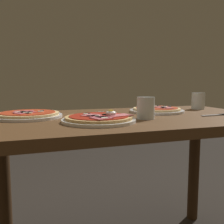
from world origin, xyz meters
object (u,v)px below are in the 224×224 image
Objects in this scene: dining_table at (131,143)px; pizza_across_left at (157,110)px; pizza_across_right at (28,115)px; water_glass_near at (146,110)px; knife at (220,115)px; fork at (89,113)px; pizza_foreground at (99,119)px; water_glass_far at (198,102)px.

pizza_across_left is (0.19, 0.10, 0.14)m from dining_table.
pizza_across_right is 3.19× the size of water_glass_near.
knife is (0.39, -0.01, -0.04)m from water_glass_near.
pizza_across_left is 0.36m from fork.
dining_table is 6.62× the size of knife.
pizza_across_right is (-0.45, 0.10, 0.14)m from dining_table.
pizza_foreground is (-0.19, -0.12, 0.14)m from dining_table.
water_glass_far is at bearing 22.37° from pizza_foreground.
water_glass_far reaches higher than knife.
pizza_foreground reaches higher than knife.
water_glass_far is (0.47, 0.26, 0.00)m from water_glass_near.
fork is at bearing -178.58° from water_glass_far.
water_glass_far is 0.66m from fork.
pizza_across_left is 2.92× the size of water_glass_far.
water_glass_near is 0.48× the size of knife.
water_glass_near is at bearing -23.15° from pizza_across_right.
fork is at bearing 173.27° from pizza_across_left.
dining_table is 4.31× the size of pizza_across_right.
water_glass_near is (-0.17, -0.21, 0.03)m from pizza_across_left.
pizza_foreground is 0.74m from water_glass_far.
knife is (-0.08, -0.27, -0.04)m from water_glass_far.
water_glass_far is (0.95, 0.06, 0.03)m from pizza_across_right.
pizza_foreground is 1.51× the size of knife.
water_glass_far is 0.65× the size of fork.
pizza_across_right is at bearing -176.38° from water_glass_far.
pizza_across_left is 1.90× the size of fork.
pizza_across_left is 0.27m from water_glass_near.
pizza_across_right is at bearing -171.38° from fork.
water_glass_near is at bearing -150.70° from water_glass_far.
water_glass_far is at bearing 1.42° from fork.
dining_table is at bearing 103.86° from water_glass_near.
pizza_foreground is 0.21m from water_glass_near.
water_glass_near is 0.63× the size of fork.
dining_table is 4.38× the size of pizza_foreground.
pizza_across_left is at bearing 0.15° from pizza_across_right.
knife reaches higher than fork.
pizza_across_left reaches higher than fork.
pizza_across_left is at bearing 137.03° from knife.
dining_table is at bearing -41.69° from fork.
dining_table is 8.66× the size of fork.
water_glass_near is at bearing -52.61° from fork.
water_glass_near is 0.31m from fork.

